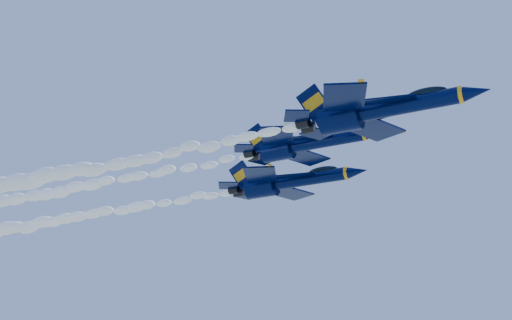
% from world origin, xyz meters
% --- Properties ---
extents(jet_lead, '(18.07, 14.82, 6.71)m').
position_xyz_m(jet_lead, '(14.60, -11.66, 151.57)').
color(jet_lead, black).
extents(smoke_trail_jet_lead, '(43.68, 2.16, 1.94)m').
position_xyz_m(smoke_trail_jet_lead, '(-14.96, -11.66, 151.13)').
color(smoke_trail_jet_lead, white).
extents(jet_second, '(16.31, 13.38, 6.06)m').
position_xyz_m(jet_second, '(3.71, -3.25, 152.99)').
color(jet_second, black).
extents(smoke_trail_jet_second, '(43.68, 1.95, 1.75)m').
position_xyz_m(smoke_trail_jet_second, '(-25.10, -3.25, 152.56)').
color(smoke_trail_jet_second, white).
extents(jet_third, '(18.07, 14.82, 6.71)m').
position_xyz_m(jet_third, '(-2.29, 5.52, 152.10)').
color(jet_third, black).
extents(smoke_trail_jet_third, '(43.68, 2.16, 1.94)m').
position_xyz_m(smoke_trail_jet_third, '(-31.85, 5.52, 151.66)').
color(smoke_trail_jet_third, white).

